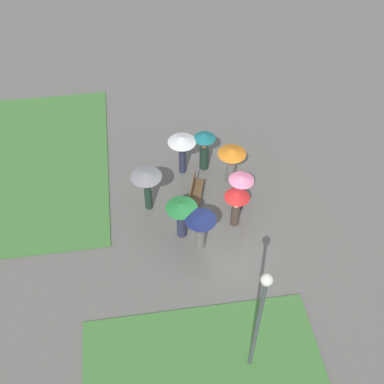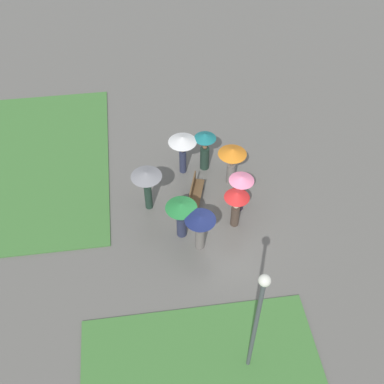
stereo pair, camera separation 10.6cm
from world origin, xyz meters
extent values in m
plane|color=#66635E|center=(0.00, 0.00, 0.00)|extent=(90.00, 90.00, 0.00)
cube|color=#427A38|center=(4.49, 8.85, 0.03)|extent=(9.94, 8.82, 0.06)
cube|color=brown|center=(1.26, 0.95, 0.42)|extent=(1.92, 0.96, 0.05)
cube|color=brown|center=(1.31, 1.12, 0.68)|extent=(1.81, 0.61, 0.45)
cube|color=#232326|center=(0.46, 1.20, 0.20)|extent=(0.19, 0.38, 0.40)
cube|color=#232326|center=(2.06, 0.70, 0.20)|extent=(0.19, 0.38, 0.40)
cylinder|color=#474C51|center=(-5.64, 0.28, 2.30)|extent=(0.12, 0.12, 4.60)
sphere|color=white|center=(-5.64, 0.28, 4.76)|extent=(0.32, 0.32, 0.32)
cylinder|color=slate|center=(-0.92, 1.10, 0.49)|extent=(0.40, 0.40, 0.99)
sphere|color=brown|center=(-0.92, 1.10, 1.09)|extent=(0.21, 0.21, 0.21)
cylinder|color=#4C4C4F|center=(-0.92, 1.10, 1.37)|extent=(0.02, 0.02, 0.35)
cone|color=navy|center=(-0.92, 1.10, 1.64)|extent=(1.13, 1.13, 0.19)
cylinder|color=slate|center=(2.29, -0.67, 0.49)|extent=(0.50, 0.50, 0.99)
sphere|color=#997051|center=(2.29, -0.67, 1.10)|extent=(0.23, 0.23, 0.23)
cylinder|color=#4C4C4F|center=(2.29, -0.67, 1.39)|extent=(0.02, 0.02, 0.35)
cone|color=orange|center=(2.29, -0.67, 1.70)|extent=(1.17, 1.17, 0.26)
cylinder|color=#47382D|center=(-0.03, -0.40, 0.48)|extent=(0.33, 0.33, 0.96)
sphere|color=beige|center=(-0.03, -0.40, 1.07)|extent=(0.22, 0.22, 0.22)
cylinder|color=#4C4C4F|center=(-0.03, -0.40, 1.36)|extent=(0.02, 0.02, 0.35)
cone|color=red|center=(-0.03, -0.40, 1.66)|extent=(0.96, 0.96, 0.26)
cylinder|color=#1E3328|center=(1.31, 2.84, 0.59)|extent=(0.42, 0.42, 1.18)
sphere|color=beige|center=(1.31, 2.84, 1.28)|extent=(0.21, 0.21, 0.21)
cylinder|color=#4C4C4F|center=(1.31, 2.84, 1.57)|extent=(0.02, 0.02, 0.35)
cone|color=gray|center=(1.31, 2.84, 1.85)|extent=(1.20, 1.20, 0.21)
cylinder|color=#282D47|center=(3.18, 1.24, 0.56)|extent=(0.42, 0.42, 1.13)
sphere|color=brown|center=(3.18, 1.24, 1.23)|extent=(0.20, 0.20, 0.20)
cylinder|color=#4C4C4F|center=(3.18, 1.24, 1.50)|extent=(0.02, 0.02, 0.35)
cone|color=white|center=(3.18, 1.24, 1.80)|extent=(1.18, 1.18, 0.26)
cylinder|color=#2D2333|center=(0.76, -0.73, 0.51)|extent=(0.49, 0.49, 1.02)
sphere|color=tan|center=(0.76, -0.73, 1.13)|extent=(0.22, 0.22, 0.22)
cylinder|color=#4C4C4F|center=(0.76, -0.73, 1.41)|extent=(0.02, 0.02, 0.35)
cone|color=pink|center=(0.76, -0.73, 1.68)|extent=(0.98, 0.98, 0.18)
cylinder|color=#282D47|center=(-0.25, 1.70, 0.48)|extent=(0.53, 0.53, 0.97)
sphere|color=tan|center=(-0.25, 1.70, 1.07)|extent=(0.21, 0.21, 0.21)
cylinder|color=#4C4C4F|center=(-0.25, 1.70, 1.35)|extent=(0.02, 0.02, 0.35)
cone|color=#237A38|center=(-0.25, 1.70, 1.64)|extent=(1.18, 1.18, 0.23)
cylinder|color=#1E3328|center=(3.28, 0.28, 0.56)|extent=(0.50, 0.50, 1.11)
sphere|color=brown|center=(3.28, 0.28, 1.22)|extent=(0.21, 0.21, 0.21)
cylinder|color=#4C4C4F|center=(3.28, 0.28, 1.50)|extent=(0.02, 0.02, 0.35)
cone|color=#197075|center=(3.28, 0.28, 1.79)|extent=(0.92, 0.92, 0.24)
camera|label=1|loc=(-11.66, 2.97, 14.64)|focal=45.00mm
camera|label=2|loc=(-11.68, 2.86, 14.64)|focal=45.00mm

